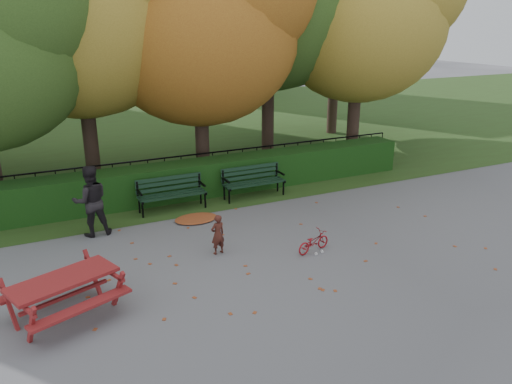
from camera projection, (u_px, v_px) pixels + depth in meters
name	position (u px, v px, depth m)	size (l,w,h in m)	color
ground	(280.00, 255.00, 10.78)	(90.00, 90.00, 0.00)	slate
grass_strip	(135.00, 132.00, 22.71)	(90.00, 90.00, 0.00)	#253A15
building_right	(195.00, 3.00, 35.97)	(9.00, 6.00, 12.00)	#C1B096
hedge	(207.00, 177.00, 14.45)	(13.00, 0.90, 1.00)	black
iron_fence	(198.00, 169.00, 15.12)	(14.00, 0.04, 1.02)	black
tree_c	(211.00, 20.00, 14.63)	(6.30, 6.00, 8.00)	black
tree_e	(372.00, 12.00, 16.71)	(6.09, 5.80, 8.16)	black
tree_g	(347.00, 6.00, 20.76)	(6.30, 6.00, 8.55)	black
bench_left	(171.00, 191.00, 13.23)	(1.80, 0.57, 0.88)	black
bench_right	(253.00, 179.00, 14.21)	(1.80, 0.57, 0.88)	black
picnic_table	(64.00, 287.00, 8.35)	(2.12, 1.92, 0.85)	maroon
leaf_pile	(196.00, 219.00, 12.67)	(1.11, 0.77, 0.08)	maroon
leaf_scatter	(273.00, 249.00, 11.03)	(9.00, 5.70, 0.01)	maroon
child	(218.00, 234.00, 10.71)	(0.33, 0.21, 0.90)	#431C15
adult	(91.00, 201.00, 11.54)	(0.82, 0.64, 1.69)	black
bicycle	(313.00, 242.00, 10.88)	(0.31, 0.88, 0.46)	maroon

